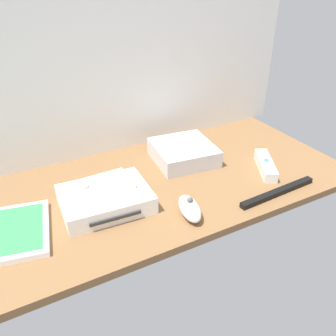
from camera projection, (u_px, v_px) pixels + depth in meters
ground_plane at (168, 184)px, 99.08cm from camera, size 100.00×48.00×2.00cm
back_wall at (126, 43)px, 101.09cm from camera, size 110.00×1.20×64.00cm
game_console at (105, 199)px, 87.28cm from camera, size 22.03×17.57×4.40cm
mini_computer at (184, 152)px, 107.25cm from camera, size 18.86×18.86×5.30cm
game_case at (17, 231)px, 79.18cm from camera, size 17.13×21.34×1.56cm
remote_wand at (266, 165)px, 102.80cm from camera, size 10.40×14.66×3.40cm
remote_nunchuk at (190, 208)px, 84.30cm from camera, size 6.37×10.69×5.10cm
remote_classic_pad at (101, 186)px, 86.39cm from camera, size 14.63×8.41×2.40cm
sensor_bar at (278, 192)px, 92.46cm from camera, size 24.06×2.85×1.40cm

